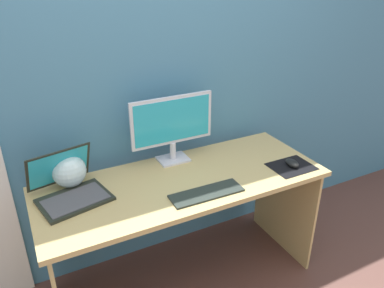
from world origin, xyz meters
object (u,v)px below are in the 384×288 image
Objects in this scene: laptop at (69,189)px; fishbowl at (69,171)px; keyboard_external at (207,193)px; monitor at (172,125)px; mouse at (292,163)px.

laptop reaches higher than fishbowl.
fishbowl is 0.74m from keyboard_external.
monitor reaches higher than laptop.
keyboard_external is at bearing -34.15° from fishbowl.
mouse is (1.20, -0.38, -0.06)m from fishbowl.
monitor is 1.28× the size of laptop.
mouse is at bearing 3.96° from keyboard_external.
mouse is at bearing -12.38° from laptop.
fishbowl is at bearing 166.91° from mouse.
monitor is 0.62m from fishbowl.
keyboard_external is 3.90× the size of mouse.
monitor is 0.47m from keyboard_external.
keyboard_external is (0.00, -0.42, -0.23)m from monitor.
laptop is at bearing -169.22° from monitor.
fishbowl reaches higher than mouse.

